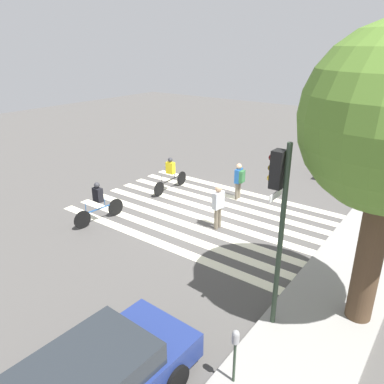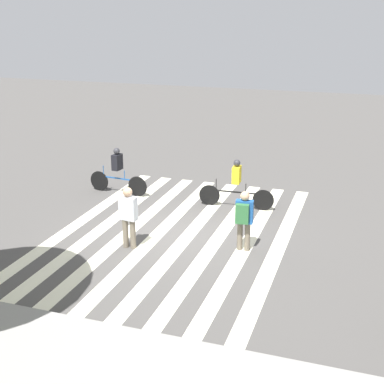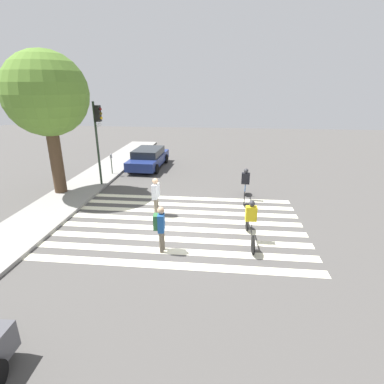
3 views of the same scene
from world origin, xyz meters
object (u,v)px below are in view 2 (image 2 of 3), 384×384
Objects in this scene: pedestrian_child_with_backpack at (244,217)px; cyclist_mid_street at (236,182)px; pedestrian_adult_blue_shirt at (128,214)px; cyclist_near_curb at (117,170)px.

pedestrian_child_with_backpack is 3.31m from cyclist_mid_street.
cyclist_mid_street is at bearing 102.00° from pedestrian_child_with_backpack.
pedestrian_adult_blue_shirt is at bearing -170.30° from pedestrian_child_with_backpack.
cyclist_mid_street is (1.00, -3.15, -0.11)m from pedestrian_child_with_backpack.
pedestrian_child_with_backpack is 6.21m from cyclist_near_curb.
pedestrian_adult_blue_shirt is 4.66m from cyclist_near_curb.
pedestrian_child_with_backpack reaches higher than cyclist_near_curb.
pedestrian_child_with_backpack is 3.09m from pedestrian_adult_blue_shirt.
cyclist_near_curb reaches higher than cyclist_mid_street.
pedestrian_child_with_backpack is 0.67× the size of cyclist_mid_street.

